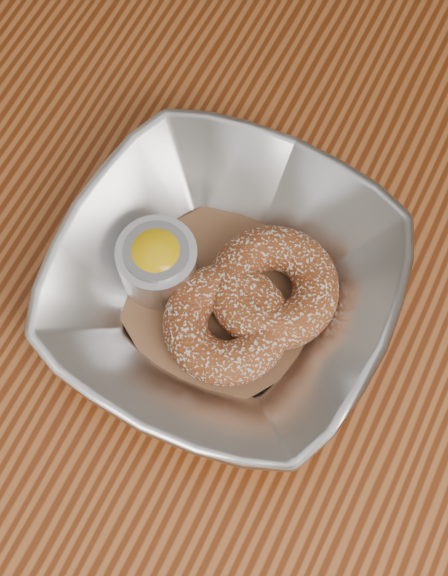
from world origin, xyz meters
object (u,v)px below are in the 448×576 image
at_px(serving_bowl, 224,288).
at_px(ramekin, 158,261).
at_px(donut_back, 273,287).
at_px(table, 332,361).
at_px(donut_front, 227,324).

distance_m(serving_bowl, ramekin, 0.05).
relative_size(serving_bowl, donut_back, 2.54).
xyz_separation_m(table, serving_bowl, (-0.09, -0.03, 0.13)).
bearing_deg(donut_back, ramekin, -165.44).
height_order(serving_bowl, donut_back, serving_bowl).
relative_size(serving_bowl, ramekin, 4.14).
bearing_deg(donut_front, donut_back, 65.73).
height_order(serving_bowl, donut_front, serving_bowl).
distance_m(table, donut_front, 0.15).
relative_size(table, donut_front, 13.43).
relative_size(table, serving_bowl, 5.06).
bearing_deg(serving_bowl, ramekin, -175.79).
distance_m(serving_bowl, donut_front, 0.03).
distance_m(serving_bowl, donut_back, 0.04).
bearing_deg(donut_back, table, 9.10).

